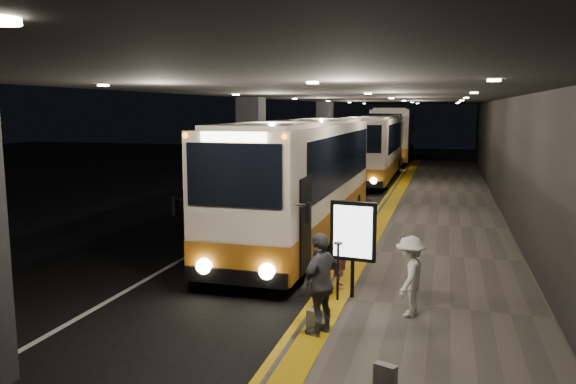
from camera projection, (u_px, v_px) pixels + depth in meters
The scene contains 18 objects.
ground at pixel (255, 257), 15.34m from camera, with size 90.00×90.00×0.00m, color black.
lane_line_white at pixel (253, 219), 20.59m from camera, with size 0.12×50.00×0.01m, color silver.
kerb_stripe_yellow at pixel (366, 225), 19.47m from camera, with size 0.18×50.00×0.01m, color gold.
sidewalk at pixel (438, 227), 18.82m from camera, with size 4.50×50.00×0.15m, color #514C44.
tactile_strip at pixel (381, 222), 19.31m from camera, with size 0.50×50.00×0.01m, color gold.
terminal_wall at pixel (515, 141), 17.78m from camera, with size 0.10×50.00×6.00m, color black.
support_columns at pixel (251, 162), 19.23m from camera, with size 0.80×24.80×4.40m.
canopy at pixel (373, 91), 18.76m from camera, with size 9.00×50.00×0.40m, color black.
coach_main at pixel (302, 186), 16.91m from camera, with size 2.39×11.45×3.56m.
coach_second at pixel (374, 151), 31.52m from camera, with size 2.42×11.19×3.51m.
coach_third at pixel (393, 136), 43.90m from camera, with size 3.20×12.76×3.98m.
passenger_boarding at pixel (340, 252), 12.09m from camera, with size 0.59×0.38×1.60m, color #C0597C.
passenger_waiting_white at pixel (410, 276), 10.48m from camera, with size 0.98×0.46×1.52m, color white.
passenger_waiting_grey at pixel (321, 284), 9.57m from camera, with size 1.05×0.54×1.80m, color #4D4D52.
bag_polka at pixel (385, 378), 7.71m from camera, with size 0.31×0.13×0.38m, color black.
bag_plain at pixel (315, 319), 9.91m from camera, with size 0.27×0.16×0.34m, color #B2B3A7.
info_sign at pixel (353, 233), 11.40m from camera, with size 0.95×0.22×2.00m.
stanchion_post at pixel (338, 272), 11.31m from camera, with size 0.05×0.05×1.19m, color black.
Camera 1 is at (4.92, -14.11, 3.99)m, focal length 35.00 mm.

